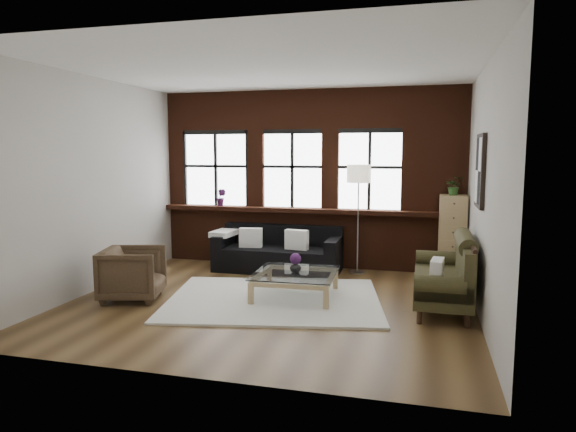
% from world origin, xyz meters
% --- Properties ---
extents(floor, '(5.50, 5.50, 0.00)m').
position_xyz_m(floor, '(0.00, 0.00, 0.00)').
color(floor, '#4E361C').
rests_on(floor, ground).
extents(ceiling, '(5.50, 5.50, 0.00)m').
position_xyz_m(ceiling, '(0.00, 0.00, 3.20)').
color(ceiling, white).
rests_on(ceiling, ground).
extents(wall_back, '(5.50, 0.00, 5.50)m').
position_xyz_m(wall_back, '(0.00, 2.50, 1.60)').
color(wall_back, '#BBB7AE').
rests_on(wall_back, ground).
extents(wall_front, '(5.50, 0.00, 5.50)m').
position_xyz_m(wall_front, '(0.00, -2.50, 1.60)').
color(wall_front, '#BBB7AE').
rests_on(wall_front, ground).
extents(wall_left, '(0.00, 5.00, 5.00)m').
position_xyz_m(wall_left, '(-2.75, 0.00, 1.60)').
color(wall_left, '#BBB7AE').
rests_on(wall_left, ground).
extents(wall_right, '(0.00, 5.00, 5.00)m').
position_xyz_m(wall_right, '(2.75, 0.00, 1.60)').
color(wall_right, '#BBB7AE').
rests_on(wall_right, ground).
extents(brick_backwall, '(5.50, 0.12, 3.20)m').
position_xyz_m(brick_backwall, '(0.00, 2.44, 1.60)').
color(brick_backwall, '#431D0F').
rests_on(brick_backwall, floor).
extents(sill_ledge, '(5.50, 0.30, 0.08)m').
position_xyz_m(sill_ledge, '(0.00, 2.35, 1.04)').
color(sill_ledge, '#431D0F').
rests_on(sill_ledge, brick_backwall).
extents(window_left, '(1.38, 0.10, 1.50)m').
position_xyz_m(window_left, '(-1.80, 2.45, 1.75)').
color(window_left, black).
rests_on(window_left, brick_backwall).
extents(window_mid, '(1.38, 0.10, 1.50)m').
position_xyz_m(window_mid, '(-0.30, 2.45, 1.75)').
color(window_mid, black).
rests_on(window_mid, brick_backwall).
extents(window_right, '(1.38, 0.10, 1.50)m').
position_xyz_m(window_right, '(1.10, 2.45, 1.75)').
color(window_right, black).
rests_on(window_right, brick_backwall).
extents(wall_poster, '(0.05, 0.74, 0.94)m').
position_xyz_m(wall_poster, '(2.72, 0.30, 1.85)').
color(wall_poster, black).
rests_on(wall_poster, wall_right).
extents(shag_rug, '(3.35, 2.85, 0.03)m').
position_xyz_m(shag_rug, '(0.02, 0.11, 0.02)').
color(shag_rug, beige).
rests_on(shag_rug, floor).
extents(dark_sofa, '(2.20, 0.89, 0.80)m').
position_xyz_m(dark_sofa, '(-0.43, 1.90, 0.40)').
color(dark_sofa, black).
rests_on(dark_sofa, floor).
extents(pillow_a, '(0.41, 0.19, 0.34)m').
position_xyz_m(pillow_a, '(-0.90, 1.80, 0.59)').
color(pillow_a, white).
rests_on(pillow_a, dark_sofa).
extents(pillow_b, '(0.41, 0.18, 0.34)m').
position_xyz_m(pillow_b, '(-0.06, 1.80, 0.59)').
color(pillow_b, white).
rests_on(pillow_b, dark_sofa).
extents(vintage_settee, '(0.81, 1.83, 0.97)m').
position_xyz_m(vintage_settee, '(2.30, 0.40, 0.49)').
color(vintage_settee, '#312D16').
rests_on(vintage_settee, floor).
extents(pillow_settee, '(0.18, 0.39, 0.34)m').
position_xyz_m(pillow_settee, '(2.22, -0.16, 0.60)').
color(pillow_settee, white).
rests_on(pillow_settee, vintage_settee).
extents(armchair, '(1.01, 0.99, 0.75)m').
position_xyz_m(armchair, '(-1.93, -0.35, 0.37)').
color(armchair, '#3E2E1F').
rests_on(armchair, floor).
extents(coffee_table, '(1.20, 1.20, 0.39)m').
position_xyz_m(coffee_table, '(0.29, 0.31, 0.18)').
color(coffee_table, tan).
rests_on(coffee_table, shag_rug).
extents(vase, '(0.19, 0.19, 0.17)m').
position_xyz_m(vase, '(0.29, 0.31, 0.46)').
color(vase, '#B2B2B2').
rests_on(vase, coffee_table).
extents(flowers, '(0.16, 0.16, 0.16)m').
position_xyz_m(flowers, '(0.29, 0.31, 0.58)').
color(flowers, '#4F2060').
rests_on(flowers, vase).
extents(drawer_chest, '(0.43, 0.43, 1.39)m').
position_xyz_m(drawer_chest, '(2.51, 2.08, 0.70)').
color(drawer_chest, tan).
rests_on(drawer_chest, floor).
extents(potted_plant_top, '(0.30, 0.27, 0.30)m').
position_xyz_m(potted_plant_top, '(2.51, 2.08, 1.54)').
color(potted_plant_top, '#2D5923').
rests_on(potted_plant_top, drawer_chest).
extents(floor_lamp, '(0.40, 0.40, 2.03)m').
position_xyz_m(floor_lamp, '(0.96, 2.06, 1.01)').
color(floor_lamp, '#A5A5A8').
rests_on(floor_lamp, floor).
extents(sill_plant, '(0.19, 0.16, 0.33)m').
position_xyz_m(sill_plant, '(-1.66, 2.32, 1.24)').
color(sill_plant, '#4F2060').
rests_on(sill_plant, sill_ledge).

